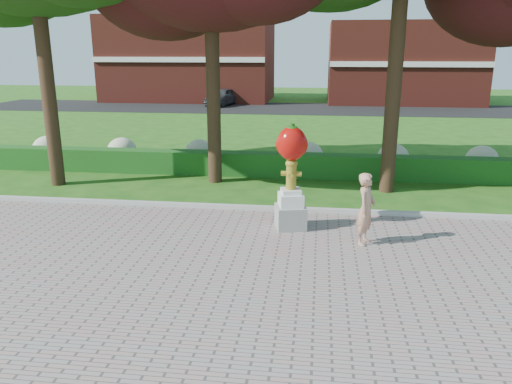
% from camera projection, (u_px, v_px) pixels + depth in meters
% --- Properties ---
extents(ground, '(100.00, 100.00, 0.00)m').
position_uv_depth(ground, '(250.00, 255.00, 10.63)').
color(ground, '#1E4F13').
rests_on(ground, ground).
extents(walkway, '(40.00, 14.00, 0.04)m').
position_uv_depth(walkway, '(209.00, 368.00, 6.81)').
color(walkway, gray).
rests_on(walkway, ground).
extents(curb, '(40.00, 0.18, 0.15)m').
position_uv_depth(curb, '(265.00, 209.00, 13.47)').
color(curb, '#ADADA5').
rests_on(curb, ground).
extents(lawn_hedge, '(24.00, 0.70, 0.80)m').
position_uv_depth(lawn_hedge, '(278.00, 165.00, 17.20)').
color(lawn_hedge, '#134012').
rests_on(lawn_hedge, ground).
extents(hydrangea_row, '(20.10, 1.10, 0.99)m').
position_uv_depth(hydrangea_row, '(296.00, 155.00, 18.04)').
color(hydrangea_row, '#ACAC83').
rests_on(hydrangea_row, ground).
extents(street, '(50.00, 8.00, 0.02)m').
position_uv_depth(street, '(302.00, 108.00, 37.34)').
color(street, black).
rests_on(street, ground).
extents(building_left, '(14.00, 8.00, 7.00)m').
position_uv_depth(building_left, '(190.00, 59.00, 43.33)').
color(building_left, maroon).
rests_on(building_left, ground).
extents(building_right, '(12.00, 8.00, 6.40)m').
position_uv_depth(building_right, '(402.00, 63.00, 41.21)').
color(building_right, maroon).
rests_on(building_right, ground).
extents(hydrant_sculpture, '(0.83, 0.83, 2.54)m').
position_uv_depth(hydrant_sculpture, '(291.00, 174.00, 11.78)').
color(hydrant_sculpture, gray).
rests_on(hydrant_sculpture, walkway).
extents(woman, '(0.58, 0.69, 1.62)m').
position_uv_depth(woman, '(366.00, 209.00, 10.94)').
color(woman, tan).
rests_on(woman, walkway).
extents(parked_car, '(2.56, 4.25, 1.36)m').
position_uv_depth(parked_car, '(222.00, 97.00, 39.16)').
color(parked_car, '#3D4045').
rests_on(parked_car, street).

